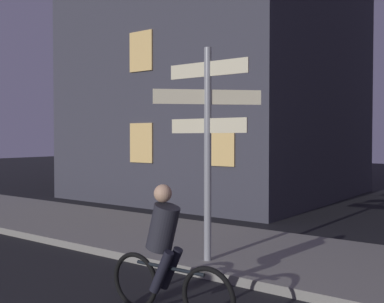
# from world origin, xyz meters

# --- Properties ---
(sidewalk_kerb) EXTENTS (40.00, 3.37, 0.14)m
(sidewalk_kerb) POSITION_xyz_m (0.00, 7.61, 0.07)
(sidewalk_kerb) COLOR gray
(sidewalk_kerb) RESTS_ON ground_plane
(signpost) EXTENTS (1.52, 1.29, 3.50)m
(signpost) POSITION_xyz_m (-0.22, 6.43, 2.27)
(signpost) COLOR gray
(signpost) RESTS_ON sidewalk_kerb
(cyclist) EXTENTS (1.82, 0.33, 1.61)m
(cyclist) POSITION_xyz_m (0.57, 4.42, 0.75)
(cyclist) COLOR black
(cyclist) RESTS_ON ground_plane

